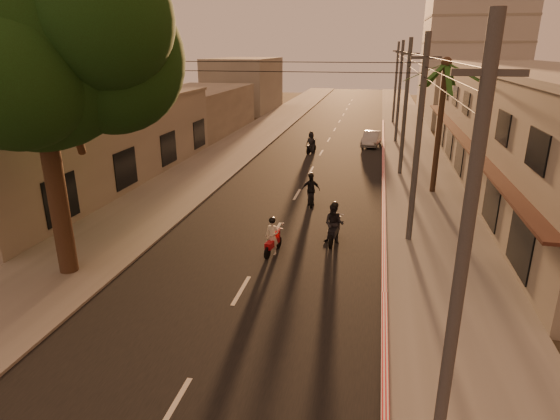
# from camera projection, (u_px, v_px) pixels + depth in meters

# --- Properties ---
(ground) EXTENTS (160.00, 160.00, 0.00)m
(ground) POSITION_uv_depth(u_px,v_px,m) (224.00, 320.00, 15.19)
(ground) COLOR #383023
(ground) RESTS_ON ground
(road) EXTENTS (10.00, 140.00, 0.02)m
(road) POSITION_uv_depth(u_px,v_px,m) (311.00, 170.00, 33.68)
(road) COLOR black
(road) RESTS_ON ground
(sidewalk_right) EXTENTS (5.00, 140.00, 0.12)m
(sidewalk_right) POSITION_uv_depth(u_px,v_px,m) (419.00, 175.00, 32.22)
(sidewalk_right) COLOR slate
(sidewalk_right) RESTS_ON ground
(sidewalk_left) EXTENTS (5.00, 140.00, 0.12)m
(sidewalk_left) POSITION_uv_depth(u_px,v_px,m) (212.00, 165.00, 35.10)
(sidewalk_left) COLOR slate
(sidewalk_left) RESTS_ON ground
(curb_stripe) EXTENTS (0.20, 60.00, 0.20)m
(curb_stripe) POSITION_uv_depth(u_px,v_px,m) (384.00, 193.00, 28.05)
(curb_stripe) COLOR red
(curb_stripe) RESTS_ON ground
(shophouse_row) EXTENTS (8.80, 34.20, 7.30)m
(shophouse_row) POSITION_uv_depth(u_px,v_px,m) (539.00, 131.00, 27.95)
(shophouse_row) COLOR gray
(shophouse_row) RESTS_ON ground
(left_building) EXTENTS (8.20, 24.20, 5.20)m
(left_building) POSITION_uv_depth(u_px,v_px,m) (83.00, 143.00, 29.96)
(left_building) COLOR gray
(left_building) RESTS_ON ground
(distant_tower) EXTENTS (12.10, 12.10, 28.00)m
(distant_tower) POSITION_uv_depth(u_px,v_px,m) (479.00, 0.00, 59.28)
(distant_tower) COLOR #B7B5B2
(distant_tower) RESTS_ON ground
(broadleaf_tree) EXTENTS (9.60, 8.70, 12.10)m
(broadleaf_tree) POSITION_uv_depth(u_px,v_px,m) (46.00, 45.00, 15.65)
(broadleaf_tree) COLOR black
(broadleaf_tree) RESTS_ON ground
(palm_tree) EXTENTS (5.00, 5.00, 8.20)m
(palm_tree) POSITION_uv_depth(u_px,v_px,m) (446.00, 71.00, 26.09)
(palm_tree) COLOR black
(palm_tree) RESTS_ON ground
(utility_poles) EXTENTS (1.20, 48.26, 9.00)m
(utility_poles) POSITION_uv_depth(u_px,v_px,m) (408.00, 77.00, 30.34)
(utility_poles) COLOR #38383A
(utility_poles) RESTS_ON ground
(filler_right) EXTENTS (8.00, 14.00, 6.00)m
(filler_right) POSITION_uv_depth(u_px,v_px,m) (465.00, 97.00, 53.12)
(filler_right) COLOR gray
(filler_right) RESTS_ON ground
(filler_left_near) EXTENTS (8.00, 14.00, 4.40)m
(filler_left_near) POSITION_uv_depth(u_px,v_px,m) (197.00, 110.00, 48.59)
(filler_left_near) COLOR gray
(filler_left_near) RESTS_ON ground
(filler_left_far) EXTENTS (8.00, 14.00, 7.00)m
(filler_left_far) POSITION_uv_depth(u_px,v_px,m) (244.00, 85.00, 64.80)
(filler_left_far) COLOR gray
(filler_left_far) RESTS_ON ground
(scooter_red) EXTENTS (0.79, 1.71, 1.69)m
(scooter_red) POSITION_uv_depth(u_px,v_px,m) (272.00, 238.00, 19.84)
(scooter_red) COLOR black
(scooter_red) RESTS_ON ground
(scooter_mid_a) EXTENTS (1.04, 2.00, 1.97)m
(scooter_mid_a) POSITION_uv_depth(u_px,v_px,m) (334.00, 225.00, 20.92)
(scooter_mid_a) COLOR black
(scooter_mid_a) RESTS_ON ground
(scooter_mid_b) EXTENTS (1.18, 1.87, 1.85)m
(scooter_mid_b) POSITION_uv_depth(u_px,v_px,m) (311.00, 190.00, 26.09)
(scooter_mid_b) COLOR black
(scooter_mid_b) RESTS_ON ground
(scooter_far_a) EXTENTS (1.12, 1.82, 1.83)m
(scooter_far_a) POSITION_uv_depth(u_px,v_px,m) (311.00, 143.00, 38.94)
(scooter_far_a) COLOR black
(scooter_far_a) RESTS_ON ground
(parked_car) EXTENTS (2.30, 4.23, 1.29)m
(parked_car) POSITION_uv_depth(u_px,v_px,m) (371.00, 139.00, 41.86)
(parked_car) COLOR #97999E
(parked_car) RESTS_ON ground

